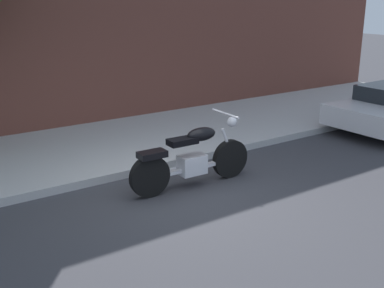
{
  "coord_description": "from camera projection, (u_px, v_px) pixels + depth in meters",
  "views": [
    {
      "loc": [
        -3.76,
        -5.75,
        3.03
      ],
      "look_at": [
        0.36,
        0.3,
        0.73
      ],
      "focal_mm": 44.72,
      "sensor_mm": 36.0,
      "label": 1
    }
  ],
  "objects": [
    {
      "name": "ground_plane",
      "position": [
        184.0,
        197.0,
        7.46
      ],
      "size": [
        60.0,
        60.0,
        0.0
      ],
      "primitive_type": "plane",
      "color": "#38383D"
    },
    {
      "name": "motorcycle",
      "position": [
        192.0,
        159.0,
        7.75
      ],
      "size": [
        2.22,
        0.7,
        1.16
      ],
      "color": "black",
      "rests_on": "ground"
    },
    {
      "name": "sidewalk",
      "position": [
        105.0,
        146.0,
        9.73
      ],
      "size": [
        20.49,
        3.37,
        0.14
      ],
      "primitive_type": "cube",
      "color": "#B1B1B1",
      "rests_on": "ground"
    }
  ]
}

